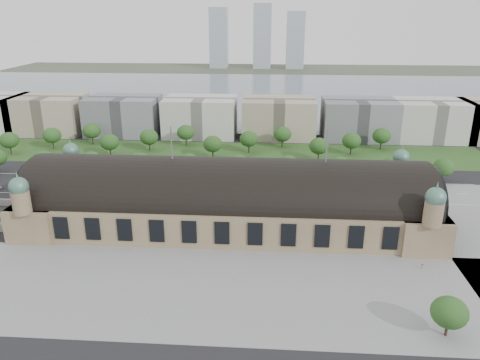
# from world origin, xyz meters

# --- Properties ---
(ground) EXTENTS (900.00, 900.00, 0.00)m
(ground) POSITION_xyz_m (0.00, 0.00, 0.00)
(ground) COLOR black
(ground) RESTS_ON ground
(station) EXTENTS (150.00, 48.40, 44.30)m
(station) POSITION_xyz_m (0.00, 0.00, 10.28)
(station) COLOR #91815A
(station) RESTS_ON ground
(plaza_south) EXTENTS (190.00, 48.00, 0.12)m
(plaza_south) POSITION_xyz_m (10.00, -44.00, 0.00)
(plaza_south) COLOR gray
(plaza_south) RESTS_ON ground
(road_slab) EXTENTS (260.00, 26.00, 0.10)m
(road_slab) POSITION_xyz_m (-20.00, 38.00, 0.00)
(road_slab) COLOR black
(road_slab) RESTS_ON ground
(grass_belt) EXTENTS (300.00, 45.00, 0.10)m
(grass_belt) POSITION_xyz_m (-15.00, 93.00, 0.00)
(grass_belt) COLOR #2E4D1F
(grass_belt) RESTS_ON ground
(petrol_station) EXTENTS (14.00, 13.00, 5.05)m
(petrol_station) POSITION_xyz_m (-53.91, 65.28, 2.95)
(petrol_station) COLOR #CB600B
(petrol_station) RESTS_ON ground
(lake) EXTENTS (700.00, 320.00, 0.08)m
(lake) POSITION_xyz_m (0.00, 298.00, 0.00)
(lake) COLOR slate
(lake) RESTS_ON ground
(far_shore) EXTENTS (700.00, 120.00, 0.14)m
(far_shore) POSITION_xyz_m (0.00, 498.00, 0.00)
(far_shore) COLOR #44513D
(far_shore) RESTS_ON ground
(far_tower_left) EXTENTS (24.00, 24.00, 80.00)m
(far_tower_left) POSITION_xyz_m (-60.00, 508.00, 40.00)
(far_tower_left) COLOR #9EA8B2
(far_tower_left) RESTS_ON ground
(far_tower_mid) EXTENTS (24.00, 24.00, 85.00)m
(far_tower_mid) POSITION_xyz_m (0.00, 508.00, 42.50)
(far_tower_mid) COLOR #9EA8B2
(far_tower_mid) RESTS_ON ground
(far_tower_right) EXTENTS (24.00, 24.00, 75.00)m
(far_tower_right) POSITION_xyz_m (45.00, 508.00, 37.50)
(far_tower_right) COLOR #9EA8B2
(far_tower_right) RESTS_ON ground
(office_1) EXTENTS (45.00, 32.00, 24.00)m
(office_1) POSITION_xyz_m (-130.00, 133.00, 12.00)
(office_1) COLOR #B3A68D
(office_1) RESTS_ON ground
(office_2) EXTENTS (45.00, 32.00, 24.00)m
(office_2) POSITION_xyz_m (-80.00, 133.00, 12.00)
(office_2) COLOR gray
(office_2) RESTS_ON ground
(office_3) EXTENTS (45.00, 32.00, 24.00)m
(office_3) POSITION_xyz_m (-30.00, 133.00, 12.00)
(office_3) COLOR beige
(office_3) RESTS_ON ground
(office_4) EXTENTS (45.00, 32.00, 24.00)m
(office_4) POSITION_xyz_m (20.00, 133.00, 12.00)
(office_4) COLOR #B3A68D
(office_4) RESTS_ON ground
(office_5) EXTENTS (45.00, 32.00, 24.00)m
(office_5) POSITION_xyz_m (70.00, 133.00, 12.00)
(office_5) COLOR gray
(office_5) RESTS_ON ground
(office_6) EXTENTS (45.00, 32.00, 24.00)m
(office_6) POSITION_xyz_m (115.00, 133.00, 12.00)
(office_6) COLOR beige
(office_6) RESTS_ON ground
(tree_row_1) EXTENTS (9.60, 9.60, 11.52)m
(tree_row_1) POSITION_xyz_m (-96.00, 53.00, 7.43)
(tree_row_1) COLOR #2D2116
(tree_row_1) RESTS_ON ground
(tree_row_2) EXTENTS (9.60, 9.60, 11.52)m
(tree_row_2) POSITION_xyz_m (-72.00, 53.00, 7.43)
(tree_row_2) COLOR #2D2116
(tree_row_2) RESTS_ON ground
(tree_row_3) EXTENTS (9.60, 9.60, 11.52)m
(tree_row_3) POSITION_xyz_m (-48.00, 53.00, 7.43)
(tree_row_3) COLOR #2D2116
(tree_row_3) RESTS_ON ground
(tree_row_4) EXTENTS (9.60, 9.60, 11.52)m
(tree_row_4) POSITION_xyz_m (-24.00, 53.00, 7.43)
(tree_row_4) COLOR #2D2116
(tree_row_4) RESTS_ON ground
(tree_row_5) EXTENTS (9.60, 9.60, 11.52)m
(tree_row_5) POSITION_xyz_m (0.00, 53.00, 7.43)
(tree_row_5) COLOR #2D2116
(tree_row_5) RESTS_ON ground
(tree_row_6) EXTENTS (9.60, 9.60, 11.52)m
(tree_row_6) POSITION_xyz_m (24.00, 53.00, 7.43)
(tree_row_6) COLOR #2D2116
(tree_row_6) RESTS_ON ground
(tree_row_7) EXTENTS (9.60, 9.60, 11.52)m
(tree_row_7) POSITION_xyz_m (48.00, 53.00, 7.43)
(tree_row_7) COLOR #2D2116
(tree_row_7) RESTS_ON ground
(tree_row_8) EXTENTS (9.60, 9.60, 11.52)m
(tree_row_8) POSITION_xyz_m (72.00, 53.00, 7.43)
(tree_row_8) COLOR #2D2116
(tree_row_8) RESTS_ON ground
(tree_row_9) EXTENTS (9.60, 9.60, 11.52)m
(tree_row_9) POSITION_xyz_m (96.00, 53.00, 7.43)
(tree_row_9) COLOR #2D2116
(tree_row_9) RESTS_ON ground
(tree_belt_0) EXTENTS (10.40, 10.40, 12.48)m
(tree_belt_0) POSITION_xyz_m (-130.00, 83.00, 8.05)
(tree_belt_0) COLOR #2D2116
(tree_belt_0) RESTS_ON ground
(tree_belt_1) EXTENTS (10.40, 10.40, 12.48)m
(tree_belt_1) POSITION_xyz_m (-111.00, 95.00, 8.05)
(tree_belt_1) COLOR #2D2116
(tree_belt_1) RESTS_ON ground
(tree_belt_2) EXTENTS (10.40, 10.40, 12.48)m
(tree_belt_2) POSITION_xyz_m (-92.00, 107.00, 8.05)
(tree_belt_2) COLOR #2D2116
(tree_belt_2) RESTS_ON ground
(tree_belt_3) EXTENTS (10.40, 10.40, 12.48)m
(tree_belt_3) POSITION_xyz_m (-73.00, 83.00, 8.05)
(tree_belt_3) COLOR #2D2116
(tree_belt_3) RESTS_ON ground
(tree_belt_4) EXTENTS (10.40, 10.40, 12.48)m
(tree_belt_4) POSITION_xyz_m (-54.00, 95.00, 8.05)
(tree_belt_4) COLOR #2D2116
(tree_belt_4) RESTS_ON ground
(tree_belt_5) EXTENTS (10.40, 10.40, 12.48)m
(tree_belt_5) POSITION_xyz_m (-35.00, 107.00, 8.05)
(tree_belt_5) COLOR #2D2116
(tree_belt_5) RESTS_ON ground
(tree_belt_6) EXTENTS (10.40, 10.40, 12.48)m
(tree_belt_6) POSITION_xyz_m (-16.00, 83.00, 8.05)
(tree_belt_6) COLOR #2D2116
(tree_belt_6) RESTS_ON ground
(tree_belt_7) EXTENTS (10.40, 10.40, 12.48)m
(tree_belt_7) POSITION_xyz_m (3.00, 95.00, 8.05)
(tree_belt_7) COLOR #2D2116
(tree_belt_7) RESTS_ON ground
(tree_belt_8) EXTENTS (10.40, 10.40, 12.48)m
(tree_belt_8) POSITION_xyz_m (22.00, 107.00, 8.05)
(tree_belt_8) COLOR #2D2116
(tree_belt_8) RESTS_ON ground
(tree_belt_9) EXTENTS (10.40, 10.40, 12.48)m
(tree_belt_9) POSITION_xyz_m (41.00, 83.00, 8.05)
(tree_belt_9) COLOR #2D2116
(tree_belt_9) RESTS_ON ground
(tree_belt_10) EXTENTS (10.40, 10.40, 12.48)m
(tree_belt_10) POSITION_xyz_m (60.00, 95.00, 8.05)
(tree_belt_10) COLOR #2D2116
(tree_belt_10) RESTS_ON ground
(tree_belt_11) EXTENTS (10.40, 10.40, 12.48)m
(tree_belt_11) POSITION_xyz_m (79.00, 107.00, 8.05)
(tree_belt_11) COLOR #2D2116
(tree_belt_11) RESTS_ON ground
(tree_plaza_s) EXTENTS (9.00, 9.00, 10.64)m
(tree_plaza_s) POSITION_xyz_m (60.00, -60.00, 6.80)
(tree_plaza_s) COLOR #2D2116
(tree_plaza_s) RESTS_ON ground
(traffic_car_1) EXTENTS (4.70, 1.77, 1.53)m
(traffic_car_1) POSITION_xyz_m (-87.15, 38.46, 0.77)
(traffic_car_1) COLOR #9B9FA4
(traffic_car_1) RESTS_ON ground
(traffic_car_2) EXTENTS (4.92, 2.45, 1.34)m
(traffic_car_2) POSITION_xyz_m (-64.26, 38.42, 0.67)
(traffic_car_2) COLOR black
(traffic_car_2) RESTS_ON ground
(traffic_car_3) EXTENTS (4.53, 2.11, 1.28)m
(traffic_car_3) POSITION_xyz_m (-32.47, 48.66, 0.64)
(traffic_car_3) COLOR maroon
(traffic_car_3) RESTS_ON ground
(traffic_car_4) EXTENTS (4.91, 2.28, 1.63)m
(traffic_car_4) POSITION_xyz_m (6.29, 38.03, 0.81)
(traffic_car_4) COLOR #161F3E
(traffic_car_4) RESTS_ON ground
(traffic_car_5) EXTENTS (4.37, 1.68, 1.42)m
(traffic_car_5) POSITION_xyz_m (56.73, 44.99, 0.71)
(traffic_car_5) COLOR slate
(traffic_car_5) RESTS_ON ground
(traffic_car_6) EXTENTS (5.77, 2.70, 1.60)m
(traffic_car_6) POSITION_xyz_m (78.94, 31.05, 0.80)
(traffic_car_6) COLOR silver
(traffic_car_6) RESTS_ON ground
(parked_car_0) EXTENTS (4.02, 3.10, 1.27)m
(parked_car_0) POSITION_xyz_m (-80.00, 21.00, 0.64)
(parked_car_0) COLOR black
(parked_car_0) RESTS_ON ground
(parked_car_1) EXTENTS (5.99, 4.73, 1.51)m
(parked_car_1) POSITION_xyz_m (-54.21, 21.00, 0.76)
(parked_car_1) COLOR maroon
(parked_car_1) RESTS_ON ground
(parked_car_2) EXTENTS (5.01, 3.96, 1.36)m
(parked_car_2) POSITION_xyz_m (-55.38, 25.00, 0.68)
(parked_car_2) COLOR #1A1946
(parked_car_2) RESTS_ON ground
(parked_car_3) EXTENTS (4.49, 4.03, 1.47)m
(parked_car_3) POSITION_xyz_m (-44.32, 22.19, 0.74)
(parked_car_3) COLOR slate
(parked_car_3) RESTS_ON ground
(parked_car_4) EXTENTS (4.49, 3.89, 1.46)m
(parked_car_4) POSITION_xyz_m (-53.59, 25.00, 0.73)
(parked_car_4) COLOR white
(parked_car_4) RESTS_ON ground
(parked_car_5) EXTENTS (5.51, 3.91, 1.40)m
(parked_car_5) POSITION_xyz_m (-18.51, 21.00, 0.70)
(parked_car_5) COLOR gray
(parked_car_5) RESTS_ON ground
(parked_car_6) EXTENTS (5.34, 3.94, 1.44)m
(parked_car_6) POSITION_xyz_m (-23.60, 21.00, 0.72)
(parked_car_6) COLOR black
(parked_car_6) RESTS_ON ground
(bus_west) EXTENTS (12.12, 3.83, 3.32)m
(bus_west) POSITION_xyz_m (-12.44, 28.89, 1.66)
(bus_west) COLOR #A91B33
(bus_west) RESTS_ON ground
(bus_mid) EXTENTS (12.27, 3.86, 3.36)m
(bus_mid) POSITION_xyz_m (2.40, 29.08, 1.68)
(bus_mid) COLOR silver
(bus_mid) RESTS_ON ground
(bus_east) EXTENTS (11.92, 3.47, 3.28)m
(bus_east) POSITION_xyz_m (11.82, 29.01, 1.64)
(bus_east) COLOR silver
(bus_east) RESTS_ON ground
(pedestrian_0) EXTENTS (0.92, 0.65, 1.71)m
(pedestrian_0) POSITION_xyz_m (63.64, -27.65, 0.86)
(pedestrian_0) COLOR gray
(pedestrian_0) RESTS_ON ground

